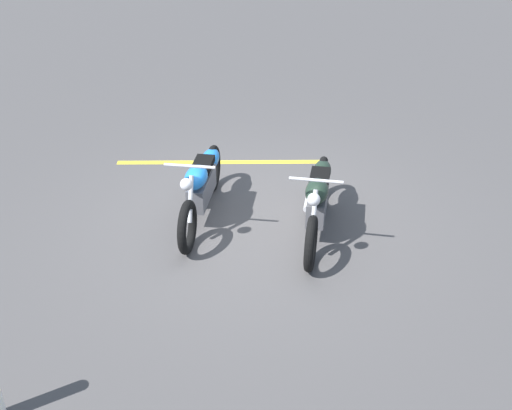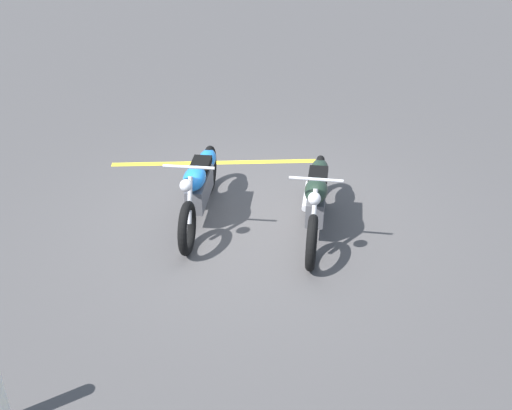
{
  "view_description": "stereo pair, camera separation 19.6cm",
  "coord_description": "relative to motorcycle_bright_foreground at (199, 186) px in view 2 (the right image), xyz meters",
  "views": [
    {
      "loc": [
        6.97,
        0.26,
        4.34
      ],
      "look_at": [
        0.75,
        0.0,
        0.65
      ],
      "focal_mm": 43.14,
      "sensor_mm": 36.0,
      "label": 1
    },
    {
      "loc": [
        6.97,
        0.07,
        4.34
      ],
      "look_at": [
        0.75,
        0.0,
        0.65
      ],
      "focal_mm": 43.14,
      "sensor_mm": 36.0,
      "label": 2
    }
  ],
  "objects": [
    {
      "name": "motorcycle_bright_foreground",
      "position": [
        0.0,
        0.0,
        0.0
      ],
      "size": [
        2.23,
        0.62,
        1.04
      ],
      "rotation": [
        0.0,
        0.0,
        -0.1
      ],
      "color": "black",
      "rests_on": "ground"
    },
    {
      "name": "ground_plane",
      "position": [
        0.06,
        0.75,
        -0.46
      ],
      "size": [
        60.0,
        60.0,
        0.0
      ],
      "primitive_type": "plane",
      "color": "#474444"
    },
    {
      "name": "motorcycle_dark_foreground",
      "position": [
        0.29,
        1.51,
        0.0
      ],
      "size": [
        2.22,
        0.62,
        1.04
      ],
      "rotation": [
        0.0,
        0.0,
        -0.13
      ],
      "color": "black",
      "rests_on": "ground"
    },
    {
      "name": "parking_stripe_near",
      "position": [
        -1.58,
        0.07,
        -0.46
      ],
      "size": [
        0.29,
        3.2,
        0.01
      ],
      "primitive_type": "cube",
      "rotation": [
        0.0,
        0.0,
        1.62
      ],
      "color": "yellow",
      "rests_on": "ground"
    }
  ]
}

